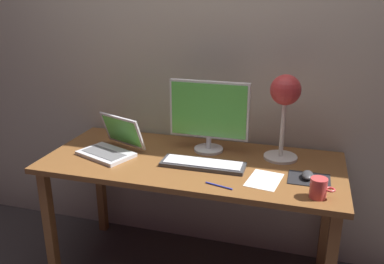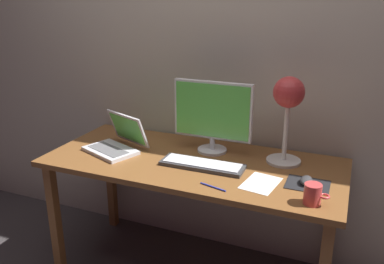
{
  "view_description": "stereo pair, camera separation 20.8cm",
  "coord_description": "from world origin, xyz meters",
  "px_view_note": "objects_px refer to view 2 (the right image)",
  "views": [
    {
      "loc": [
        0.57,
        -1.93,
        1.6
      ],
      "look_at": [
        0.02,
        -0.05,
        0.92
      ],
      "focal_mm": 37.8,
      "sensor_mm": 36.0,
      "label": 1
    },
    {
      "loc": [
        0.77,
        -1.86,
        1.6
      ],
      "look_at": [
        0.02,
        -0.05,
        0.92
      ],
      "focal_mm": 37.8,
      "sensor_mm": 36.0,
      "label": 2
    }
  ],
  "objects_px": {
    "keyboard_main": "(202,165)",
    "laptop": "(119,140)",
    "desk_lamp": "(288,101)",
    "monitor": "(213,114)",
    "pen": "(213,187)",
    "mouse": "(306,180)",
    "coffee_mug": "(313,194)"
  },
  "relations": [
    {
      "from": "keyboard_main",
      "to": "laptop",
      "type": "height_order",
      "value": "laptop"
    },
    {
      "from": "desk_lamp",
      "to": "keyboard_main",
      "type": "bearing_deg",
      "value": -149.64
    },
    {
      "from": "monitor",
      "to": "laptop",
      "type": "bearing_deg",
      "value": -160.7
    },
    {
      "from": "desk_lamp",
      "to": "pen",
      "type": "distance_m",
      "value": 0.6
    },
    {
      "from": "mouse",
      "to": "pen",
      "type": "relative_size",
      "value": 0.69
    },
    {
      "from": "monitor",
      "to": "coffee_mug",
      "type": "height_order",
      "value": "monitor"
    },
    {
      "from": "monitor",
      "to": "pen",
      "type": "height_order",
      "value": "monitor"
    },
    {
      "from": "laptop",
      "to": "desk_lamp",
      "type": "relative_size",
      "value": 0.8
    },
    {
      "from": "coffee_mug",
      "to": "pen",
      "type": "relative_size",
      "value": 0.79
    },
    {
      "from": "keyboard_main",
      "to": "laptop",
      "type": "bearing_deg",
      "value": 175.17
    },
    {
      "from": "keyboard_main",
      "to": "pen",
      "type": "xyz_separation_m",
      "value": [
        0.13,
        -0.2,
        -0.01
      ]
    },
    {
      "from": "monitor",
      "to": "desk_lamp",
      "type": "distance_m",
      "value": 0.42
    },
    {
      "from": "laptop",
      "to": "monitor",
      "type": "bearing_deg",
      "value": 19.3
    },
    {
      "from": "monitor",
      "to": "keyboard_main",
      "type": "height_order",
      "value": "monitor"
    },
    {
      "from": "monitor",
      "to": "pen",
      "type": "distance_m",
      "value": 0.51
    },
    {
      "from": "laptop",
      "to": "coffee_mug",
      "type": "xyz_separation_m",
      "value": [
        1.11,
        -0.23,
        -0.01
      ]
    },
    {
      "from": "keyboard_main",
      "to": "pen",
      "type": "height_order",
      "value": "keyboard_main"
    },
    {
      "from": "keyboard_main",
      "to": "coffee_mug",
      "type": "xyz_separation_m",
      "value": [
        0.58,
        -0.18,
        0.03
      ]
    },
    {
      "from": "laptop",
      "to": "coffee_mug",
      "type": "bearing_deg",
      "value": -11.68
    },
    {
      "from": "monitor",
      "to": "coffee_mug",
      "type": "xyz_separation_m",
      "value": [
        0.6,
        -0.41,
        -0.18
      ]
    },
    {
      "from": "pen",
      "to": "desk_lamp",
      "type": "bearing_deg",
      "value": 59.84
    },
    {
      "from": "desk_lamp",
      "to": "coffee_mug",
      "type": "distance_m",
      "value": 0.54
    },
    {
      "from": "monitor",
      "to": "coffee_mug",
      "type": "bearing_deg",
      "value": -34.02
    },
    {
      "from": "monitor",
      "to": "mouse",
      "type": "relative_size",
      "value": 4.68
    },
    {
      "from": "coffee_mug",
      "to": "laptop",
      "type": "bearing_deg",
      "value": 168.32
    },
    {
      "from": "mouse",
      "to": "pen",
      "type": "distance_m",
      "value": 0.45
    },
    {
      "from": "mouse",
      "to": "pen",
      "type": "height_order",
      "value": "mouse"
    },
    {
      "from": "desk_lamp",
      "to": "coffee_mug",
      "type": "xyz_separation_m",
      "value": [
        0.2,
        -0.41,
        -0.29
      ]
    },
    {
      "from": "monitor",
      "to": "mouse",
      "type": "bearing_deg",
      "value": -21.98
    },
    {
      "from": "desk_lamp",
      "to": "pen",
      "type": "bearing_deg",
      "value": -120.16
    },
    {
      "from": "keyboard_main",
      "to": "laptop",
      "type": "xyz_separation_m",
      "value": [
        -0.53,
        0.05,
        0.05
      ]
    },
    {
      "from": "monitor",
      "to": "keyboard_main",
      "type": "xyz_separation_m",
      "value": [
        0.03,
        -0.22,
        -0.21
      ]
    }
  ]
}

